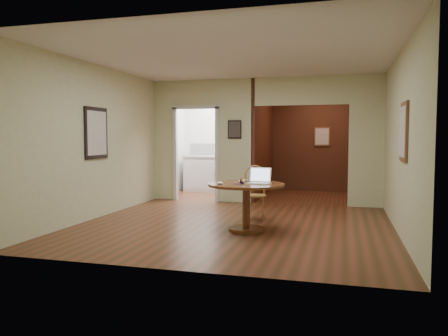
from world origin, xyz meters
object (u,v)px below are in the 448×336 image
(open_laptop, at_px, (259,179))
(closed_laptop, at_px, (257,181))
(dining_table, at_px, (246,196))
(chair, at_px, (255,190))

(open_laptop, height_order, closed_laptop, open_laptop)
(dining_table, height_order, open_laptop, open_laptop)
(chair, relative_size, open_laptop, 2.57)
(dining_table, xyz_separation_m, closed_laptop, (0.11, 0.29, 0.20))
(dining_table, distance_m, closed_laptop, 0.37)
(chair, xyz_separation_m, closed_laptop, (0.17, -0.63, 0.22))
(dining_table, relative_size, closed_laptop, 3.24)
(dining_table, bearing_deg, closed_laptop, 68.85)
(dining_table, distance_m, open_laptop, 0.32)
(dining_table, relative_size, chair, 1.23)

